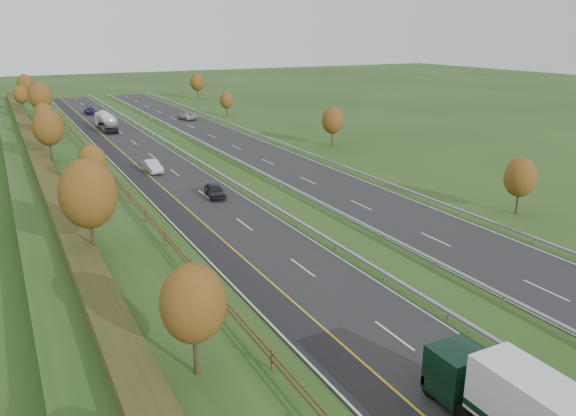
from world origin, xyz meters
The scene contains 18 objects.
ground centered at (8.00, 55.00, 0.00)m, with size 400.00×400.00×0.00m, color #234117.
near_carriageway centered at (0.00, 60.00, 0.02)m, with size 10.50×200.00×0.04m, color black.
far_carriageway centered at (16.50, 60.00, 0.02)m, with size 10.50×200.00×0.04m, color black.
hard_shoulder centered at (-3.75, 60.00, 0.02)m, with size 3.00×200.00×0.04m, color black.
lane_markings centered at (6.40, 59.88, 0.05)m, with size 26.75×200.00×0.01m.
embankment_left centered at (-13.00, 60.00, 1.00)m, with size 12.00×200.00×2.00m, color #234117.
hedge_left centered at (-15.00, 60.00, 2.55)m, with size 2.20×180.00×1.10m, color #333917.
fence_left centered at (-8.50, 59.59, 2.73)m, with size 0.12×189.06×1.20m.
median_barrier_near centered at (5.70, 60.00, 0.61)m, with size 0.32×200.00×0.71m.
median_barrier_far centered at (10.80, 60.00, 0.61)m, with size 0.32×200.00×0.71m.
outer_barrier_far centered at (22.30, 60.00, 0.62)m, with size 0.32×200.00×0.71m.
trees_left centered at (-12.64, 56.63, 6.37)m, with size 6.64×164.30×7.66m.
trees_far centered at (29.80, 89.21, 4.25)m, with size 8.45×118.60×7.12m.
road_tanker centered at (-0.47, 98.43, 1.86)m, with size 2.40×11.22×3.46m.
car_dark_near centered at (2.02, 45.38, 0.81)m, with size 1.81×4.51×1.54m, color black.
car_silver_mid centered at (-1.36, 60.69, 0.86)m, with size 1.73×4.96×1.63m, color #B8B7BD.
car_small_far centered at (0.17, 122.57, 0.80)m, with size 2.13×5.25×1.52m, color #18143F.
car_oncoming centered at (17.41, 104.16, 0.81)m, with size 2.54×5.51×1.53m, color #A3A3A8.
Camera 1 is at (-19.15, -13.73, 18.43)m, focal length 35.00 mm.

